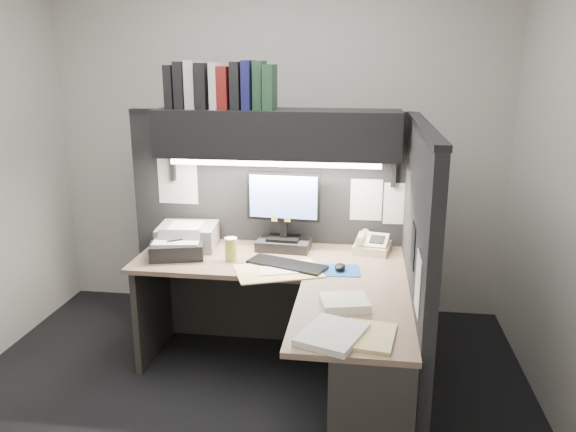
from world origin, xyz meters
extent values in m
plane|color=black|center=(0.00, 0.00, 0.00)|extent=(3.50, 3.50, 0.00)
cube|color=beige|center=(0.00, 1.50, 1.35)|extent=(3.50, 0.04, 2.70)
cube|color=beige|center=(0.00, -1.50, 1.35)|extent=(3.50, 0.04, 2.70)
cube|color=black|center=(0.03, 0.93, 0.80)|extent=(1.90, 0.06, 1.60)
cube|color=black|center=(0.98, 0.18, 0.80)|extent=(0.06, 1.50, 1.60)
cube|color=#7D634F|center=(0.10, 0.56, 0.71)|extent=(1.70, 0.68, 0.03)
cube|color=#7D634F|center=(0.65, -0.21, 0.71)|extent=(0.60, 0.85, 0.03)
cube|color=#2C2A27|center=(0.10, 0.86, 0.35)|extent=(1.61, 0.02, 0.70)
cube|color=#2C2A27|center=(-0.70, 0.56, 0.35)|extent=(0.04, 0.61, 0.70)
cube|color=#2C2A27|center=(0.75, -0.43, 0.35)|extent=(0.38, 0.40, 0.70)
cube|color=black|center=(0.12, 0.75, 1.50)|extent=(1.55, 0.34, 0.30)
cylinder|color=white|center=(0.12, 0.61, 1.33)|extent=(1.32, 0.04, 0.04)
cube|color=black|center=(0.17, 0.74, 0.76)|extent=(0.36, 0.23, 0.07)
cube|color=black|center=(0.17, 0.74, 0.88)|extent=(0.05, 0.04, 0.12)
cube|color=black|center=(0.17, 0.73, 1.09)|extent=(0.49, 0.06, 0.32)
cube|color=#7296F9|center=(0.17, 0.72, 1.09)|extent=(0.45, 0.03, 0.28)
cube|color=black|center=(0.23, 0.41, 0.74)|extent=(0.52, 0.32, 0.02)
cube|color=navy|center=(0.56, 0.39, 0.73)|extent=(0.25, 0.23, 0.00)
ellipsoid|color=black|center=(0.56, 0.39, 0.75)|extent=(0.07, 0.11, 0.04)
cube|color=beige|center=(0.75, 0.77, 0.78)|extent=(0.26, 0.27, 0.09)
cylinder|color=#CBD555|center=(-0.13, 0.48, 0.80)|extent=(0.10, 0.10, 0.14)
cube|color=gray|center=(-0.48, 0.70, 0.81)|extent=(0.41, 0.36, 0.15)
cube|color=black|center=(-0.49, 0.51, 0.78)|extent=(0.39, 0.35, 0.10)
cube|color=#DDCA7C|center=(0.19, 0.32, 0.73)|extent=(0.58, 0.48, 0.01)
cube|color=white|center=(0.61, -0.12, 0.75)|extent=(0.28, 0.25, 0.05)
cube|color=white|center=(0.56, -0.46, 0.75)|extent=(0.35, 0.38, 0.03)
cube|color=#DDCA7C|center=(0.73, -0.44, 0.74)|extent=(0.27, 0.32, 0.02)
cube|color=black|center=(-0.55, 0.76, 1.78)|extent=(0.05, 0.22, 0.27)
cube|color=black|center=(-0.49, 0.76, 1.80)|extent=(0.06, 0.22, 0.29)
cube|color=silver|center=(-0.41, 0.77, 1.80)|extent=(0.07, 0.22, 0.30)
cube|color=black|center=(-0.34, 0.74, 1.79)|extent=(0.07, 0.22, 0.28)
cube|color=silver|center=(-0.26, 0.75, 1.79)|extent=(0.05, 0.22, 0.29)
cube|color=maroon|center=(-0.20, 0.75, 1.78)|extent=(0.07, 0.22, 0.26)
cube|color=black|center=(-0.12, 0.74, 1.79)|extent=(0.06, 0.22, 0.29)
cube|color=#16174E|center=(-0.05, 0.74, 1.80)|extent=(0.05, 0.22, 0.30)
cube|color=#22452C|center=(0.01, 0.77, 1.80)|extent=(0.06, 0.22, 0.30)
cube|color=#22452C|center=(0.08, 0.74, 1.79)|extent=(0.06, 0.22, 0.27)
cube|color=white|center=(0.70, 0.90, 1.05)|extent=(0.21, 0.00, 0.28)
cube|color=white|center=(0.92, 0.90, 1.03)|extent=(0.21, 0.00, 0.28)
cube|color=white|center=(-0.60, 0.90, 1.15)|extent=(0.28, 0.00, 0.34)
cube|color=black|center=(0.95, 0.04, 1.02)|extent=(0.00, 0.18, 0.22)
cube|color=white|center=(0.95, -0.31, 0.95)|extent=(0.00, 0.21, 0.28)
camera|label=1|loc=(0.69, -2.77, 1.94)|focal=35.00mm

